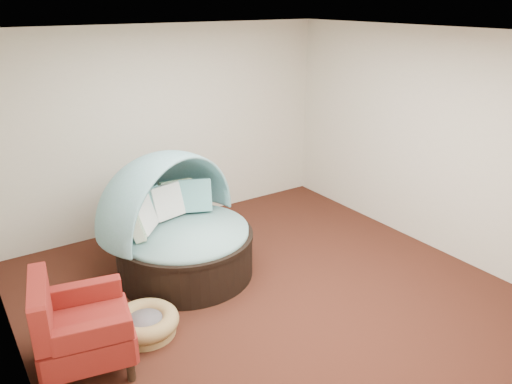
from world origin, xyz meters
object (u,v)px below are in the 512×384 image
red_armchair (77,328)px  canopy_daybed (177,219)px  pet_basket (145,323)px  side_table (81,328)px

red_armchair → canopy_daybed: bearing=47.7°
pet_basket → red_armchair: size_ratio=0.91×
pet_basket → side_table: side_table is taller
side_table → canopy_daybed: bearing=32.5°
red_armchair → pet_basket: bearing=24.6°
side_table → red_armchair: bearing=-109.3°
canopy_daybed → red_armchair: 1.84m
canopy_daybed → side_table: (-1.42, -0.90, -0.39)m
canopy_daybed → side_table: 1.73m
pet_basket → canopy_daybed: bearing=48.5°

